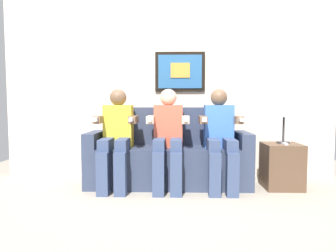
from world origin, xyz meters
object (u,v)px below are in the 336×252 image
person_in_middle (168,134)px  spare_remote_on_table (285,144)px  person_on_left (117,134)px  table_lamp (284,111)px  couch (168,158)px  person_on_right (220,135)px  side_table_right (282,166)px

person_in_middle → spare_remote_on_table: size_ratio=8.54×
person_on_left → person_in_middle: same height
spare_remote_on_table → table_lamp: bearing=78.1°
table_lamp → person_in_middle: bearing=-175.6°
person_on_left → table_lamp: (1.87, 0.10, 0.25)m
couch → table_lamp: (1.30, -0.07, 0.55)m
person_on_right → table_lamp: (0.72, 0.10, 0.25)m
spare_remote_on_table → person_on_right: bearing=179.4°
person_on_left → table_lamp: person_on_left is taller
person_in_middle → table_lamp: size_ratio=2.41×
side_table_right → table_lamp: bearing=58.3°
couch → person_in_middle: person_in_middle is taller
side_table_right → table_lamp: 0.61m
couch → table_lamp: size_ratio=4.01×
person_on_left → side_table_right: person_on_left is taller
person_in_middle → spare_remote_on_table: bearing=-0.3°
couch → person_on_right: person_on_right is taller
table_lamp → couch: bearing=177.0°
couch → person_in_middle: size_ratio=1.66×
table_lamp → spare_remote_on_table: 0.37m
person_on_left → couch: bearing=16.3°
person_in_middle → table_lamp: bearing=4.4°
person_on_left → table_lamp: size_ratio=2.41×
side_table_right → person_on_left: bearing=-178.1°
person_in_middle → table_lamp: person_in_middle is taller
person_in_middle → side_table_right: person_in_middle is taller
couch → person_on_left: bearing=-163.7°
side_table_right → person_on_right: bearing=-175.0°
person_on_right → spare_remote_on_table: bearing=-0.6°
person_on_left → side_table_right: size_ratio=2.22×
couch → spare_remote_on_table: 1.30m
couch → person_on_right: 0.66m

